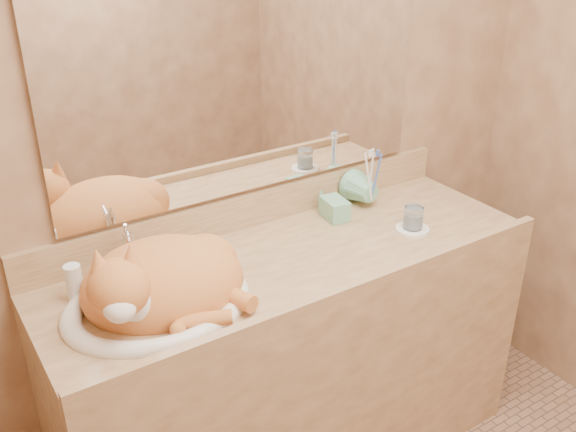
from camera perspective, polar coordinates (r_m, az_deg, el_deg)
wall_back at (r=2.07m, az=-3.58°, el=9.23°), size 2.40×0.02×2.50m
vanity_counter at (r=2.26m, az=0.57°, el=-12.97°), size 1.60×0.55×0.85m
mirror at (r=2.03m, az=-3.52°, el=12.93°), size 1.30×0.02×0.80m
sink_basin at (r=1.78m, az=-11.70°, el=-5.71°), size 0.54×0.46×0.16m
faucet at (r=1.95m, az=-13.93°, el=-3.11°), size 0.06×0.12×0.15m
cat at (r=1.79m, az=-11.41°, el=-5.60°), size 0.53×0.46×0.25m
soap_dispenser at (r=2.19m, az=4.90°, el=1.15°), size 0.08×0.08×0.16m
toothbrush_cup at (r=2.32m, az=7.43°, el=1.86°), size 0.13×0.13×0.11m
toothbrushes at (r=2.28m, az=7.55°, el=3.69°), size 0.04×0.04×0.23m
saucer at (r=2.21m, az=11.00°, el=-1.15°), size 0.11×0.11×0.01m
water_glass at (r=2.19m, az=11.09°, el=-0.14°), size 0.07×0.07×0.08m
lotion_bottle at (r=1.88m, az=-18.46°, el=-5.69°), size 0.05×0.05×0.11m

